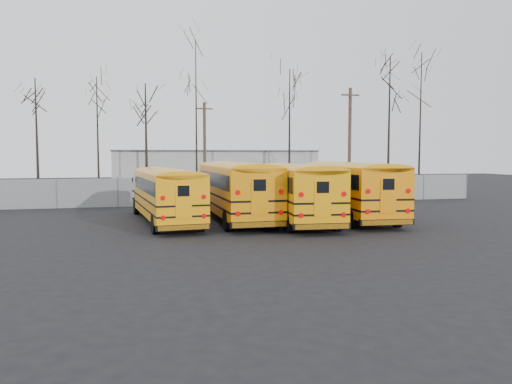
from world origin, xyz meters
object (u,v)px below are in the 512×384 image
object	(u,v)px
bus_c	(295,188)
bus_d	(348,185)
bus_a	(166,191)
bus_b	(235,186)
utility_pole_right	(350,140)
utility_pole_left	(205,149)

from	to	relation	value
bus_c	bus_d	distance (m)	3.44
bus_a	bus_c	xyz separation A→B (m)	(6.80, -1.05, 0.13)
bus_b	utility_pole_right	world-z (taller)	utility_pole_right
bus_a	utility_pole_right	bearing A→B (deg)	35.70
bus_a	bus_c	distance (m)	6.89
bus_b	utility_pole_right	bearing A→B (deg)	47.01
utility_pole_right	bus_d	bearing A→B (deg)	-114.48
bus_a	bus_d	size ratio (longest dim) A/B	0.91
bus_a	bus_c	world-z (taller)	bus_c
bus_d	bus_a	bearing A→B (deg)	-178.66
bus_b	utility_pole_right	size ratio (longest dim) A/B	1.22
bus_a	bus_b	distance (m)	3.80
utility_pole_right	bus_a	bearing A→B (deg)	-138.60
bus_a	utility_pole_right	size ratio (longest dim) A/B	1.12
bus_b	utility_pole_left	bearing A→B (deg)	87.73
utility_pole_left	bus_b	bearing A→B (deg)	-89.98
bus_a	bus_b	world-z (taller)	bus_b
bus_a	bus_c	size ratio (longest dim) A/B	0.93
bus_a	utility_pole_left	xyz separation A→B (m)	(4.21, 15.04, 2.37)
bus_d	utility_pole_left	size ratio (longest dim) A/B	1.48
utility_pole_left	utility_pole_right	distance (m)	13.22
bus_b	bus_d	distance (m)	6.45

